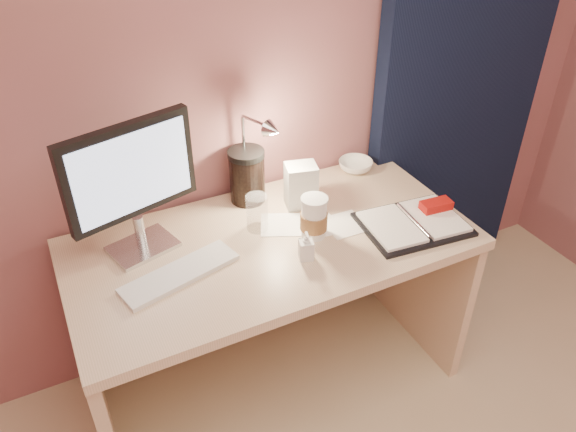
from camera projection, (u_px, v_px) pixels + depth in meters
name	position (u px, v px, depth m)	size (l,w,h in m)	color
room	(448.00, 57.00, 2.30)	(3.50, 3.50, 3.50)	#C6B28E
desk	(264.00, 276.00, 2.13)	(1.40, 0.70, 0.73)	beige
monitor	(130.00, 179.00, 1.75)	(0.43, 0.21, 0.46)	silver
keyboard	(180.00, 274.00, 1.79)	(0.39, 0.12, 0.02)	silver
planner	(415.00, 222.00, 2.01)	(0.39, 0.31, 0.06)	black
paper_a	(345.00, 224.00, 2.02)	(0.14, 0.14, 0.00)	white
paper_b	(319.00, 226.00, 2.01)	(0.13, 0.13, 0.00)	white
paper_c	(281.00, 225.00, 2.02)	(0.14, 0.14, 0.00)	white
coffee_cup	(314.00, 218.00, 1.93)	(0.10, 0.10, 0.15)	silver
clear_cup	(257.00, 213.00, 1.97)	(0.08, 0.08, 0.14)	white
bowl	(356.00, 166.00, 2.33)	(0.14, 0.14, 0.04)	white
lotion_bottle	(306.00, 246.00, 1.84)	(0.05, 0.05, 0.10)	silver
dark_jar	(247.00, 178.00, 2.11)	(0.13, 0.13, 0.19)	black
product_box	(301.00, 185.00, 2.08)	(0.11, 0.09, 0.17)	silver
desk_lamp	(244.00, 155.00, 1.99)	(0.14, 0.22, 0.35)	silver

